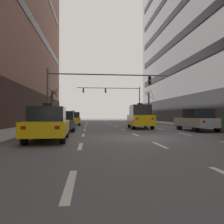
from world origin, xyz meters
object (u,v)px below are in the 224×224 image
object	(u,v)px
street_tree_2	(149,105)
pedestrian_0	(205,117)
traffic_signal_0	(90,85)
car_driving_0	(64,121)
taxi_driving_3	(140,117)
taxi_driving_1	(48,124)
car_parked_2	(197,120)
taxi_driving_2	(73,119)
traffic_signal_1	(118,95)
street_tree_1	(52,106)

from	to	relation	value
street_tree_2	pedestrian_0	size ratio (longest dim) A/B	3.58
traffic_signal_0	street_tree_2	bearing A→B (deg)	57.95
car_driving_0	taxi_driving_3	size ratio (longest dim) A/B	0.92
car_driving_0	taxi_driving_1	distance (m)	6.82
taxi_driving_3	car_parked_2	distance (m)	5.14
taxi_driving_2	traffic_signal_0	world-z (taller)	traffic_signal_0
traffic_signal_0	taxi_driving_1	bearing A→B (deg)	-100.34
traffic_signal_1	street_tree_1	bearing A→B (deg)	-129.33
taxi_driving_3	pedestrian_0	bearing A→B (deg)	-18.59
car_driving_0	street_tree_1	distance (m)	13.13
taxi_driving_1	car_driving_0	bearing A→B (deg)	89.67
taxi_driving_1	traffic_signal_0	bearing A→B (deg)	79.66
taxi_driving_3	pedestrian_0	world-z (taller)	taxi_driving_3
taxi_driving_2	traffic_signal_1	bearing A→B (deg)	64.91
traffic_signal_0	pedestrian_0	size ratio (longest dim) A/B	7.50
taxi_driving_1	pedestrian_0	size ratio (longest dim) A/B	2.75
traffic_signal_1	traffic_signal_0	bearing A→B (deg)	-104.75
taxi_driving_1	pedestrian_0	bearing A→B (deg)	31.21
car_driving_0	taxi_driving_1	bearing A→B (deg)	-90.33
traffic_signal_0	street_tree_1	xyz separation A→B (m)	(-4.99, 8.13, -1.78)
street_tree_1	car_driving_0	bearing A→B (deg)	-76.89
taxi_driving_1	street_tree_1	bearing A→B (deg)	98.49
taxi_driving_2	traffic_signal_1	world-z (taller)	traffic_signal_1
pedestrian_0	street_tree_2	bearing A→B (deg)	88.00
street_tree_1	car_parked_2	bearing A→B (deg)	-45.67
traffic_signal_0	street_tree_1	distance (m)	9.70
taxi_driving_3	traffic_signal_1	world-z (taller)	traffic_signal_1
car_parked_2	traffic_signal_1	world-z (taller)	traffic_signal_1
taxi_driving_3	traffic_signal_1	bearing A→B (deg)	87.82
car_parked_2	street_tree_2	bearing A→B (deg)	84.23
taxi_driving_3	street_tree_2	xyz separation A→B (m)	(6.14, 19.43, 1.92)
taxi_driving_1	traffic_signal_0	world-z (taller)	traffic_signal_0
car_driving_0	traffic_signal_1	xyz separation A→B (m)	(7.55, 25.50, 4.37)
taxi_driving_3	street_tree_2	bearing A→B (deg)	72.46
taxi_driving_2	car_parked_2	bearing A→B (deg)	-45.42
street_tree_2	pedestrian_0	xyz separation A→B (m)	(-0.74, -21.24, -1.92)
car_parked_2	taxi_driving_3	bearing A→B (deg)	138.25
traffic_signal_0	traffic_signal_1	world-z (taller)	traffic_signal_1
car_driving_0	taxi_driving_2	world-z (taller)	taxi_driving_2
car_driving_0	car_parked_2	world-z (taller)	car_parked_2
street_tree_1	pedestrian_0	distance (m)	19.38
pedestrian_0	car_driving_0	bearing A→B (deg)	-177.57
street_tree_2	street_tree_1	bearing A→B (deg)	-150.06
taxi_driving_3	street_tree_2	distance (m)	20.46
taxi_driving_3	taxi_driving_2	bearing A→B (deg)	132.66
taxi_driving_1	pedestrian_0	world-z (taller)	taxi_driving_1
traffic_signal_1	taxi_driving_3	bearing A→B (deg)	-92.18
traffic_signal_0	traffic_signal_1	bearing A→B (deg)	75.25
traffic_signal_0	traffic_signal_1	size ratio (longest dim) A/B	0.99
car_driving_0	car_parked_2	bearing A→B (deg)	-5.95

